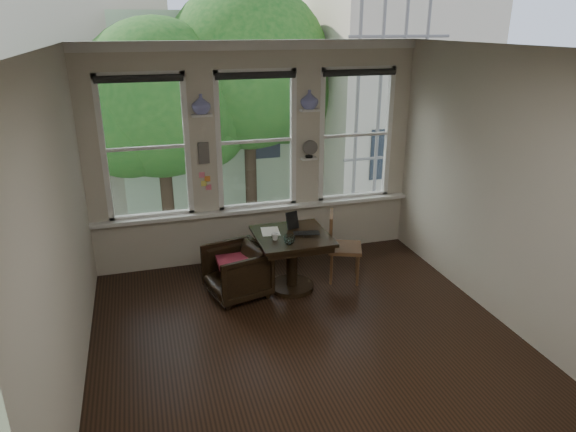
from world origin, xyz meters
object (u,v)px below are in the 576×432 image
object	(u,v)px
armchair_left	(237,272)
mug	(275,237)
table	(292,262)
side_chair_right	(345,247)
laptop	(307,235)

from	to	relation	value
armchair_left	mug	world-z (taller)	mug
table	side_chair_right	size ratio (longest dim) A/B	0.98
table	armchair_left	xyz separation A→B (m)	(-0.70, 0.03, -0.05)
laptop	mug	xyz separation A→B (m)	(-0.40, -0.00, 0.03)
mug	table	bearing A→B (deg)	22.09
mug	armchair_left	bearing A→B (deg)	164.35
laptop	mug	world-z (taller)	mug
side_chair_right	mug	size ratio (longest dim) A/B	10.38
armchair_left	laptop	xyz separation A→B (m)	(0.86, -0.13, 0.44)
table	mug	size ratio (longest dim) A/B	10.15
side_chair_right	mug	bearing A→B (deg)	121.04
side_chair_right	laptop	bearing A→B (deg)	126.79
armchair_left	laptop	world-z (taller)	laptop
armchair_left	side_chair_right	bearing A→B (deg)	77.49
side_chair_right	armchair_left	bearing A→B (deg)	113.15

